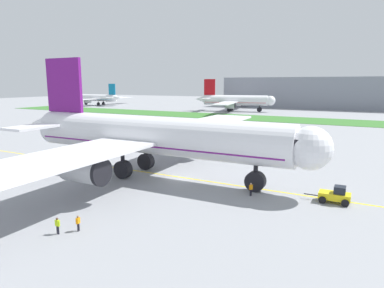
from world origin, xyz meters
name	(u,v)px	position (x,y,z in m)	size (l,w,h in m)	color
ground_plane	(178,179)	(0.00, 0.00, 0.00)	(600.00, 600.00, 0.00)	gray
apron_taxi_line	(181,177)	(0.00, 1.06, 0.00)	(280.00, 0.36, 0.01)	yellow
grass_median_strip	(299,120)	(0.00, 96.05, 0.05)	(320.00, 24.00, 0.10)	#38722D
airliner_foreground	(148,136)	(-5.07, -0.38, 6.40)	(54.08, 84.84, 18.87)	white
pushback_tug	(336,195)	(22.49, 0.00, 0.98)	(5.48, 2.32, 2.16)	yellow
ground_crew_wingwalker_port	(78,222)	(0.69, -20.84, 0.99)	(0.31, 0.56, 1.63)	black
ground_crew_marshaller_front	(57,224)	(-0.57, -22.28, 1.02)	(0.59, 0.25, 1.68)	black
ground_crew_wingwalker_starboard	(251,188)	(12.45, -2.39, 1.06)	(0.43, 0.57, 1.75)	black
service_truck_baggage_loader	(111,123)	(-50.76, 42.80, 1.47)	(4.90, 4.05, 2.69)	black
service_truck_fuel_bowser	(173,130)	(-23.78, 37.75, 1.64)	(5.23, 2.91, 3.10)	#33478C
parked_airliner_far_left	(99,98)	(-136.98, 129.43, 4.83)	(38.22, 59.43, 14.24)	white
parked_airliner_far_centre	(234,100)	(-38.79, 124.83, 5.66)	(41.80, 64.88, 16.70)	white
terminal_building	(323,93)	(-0.56, 166.85, 9.00)	(115.34, 20.00, 18.00)	gray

